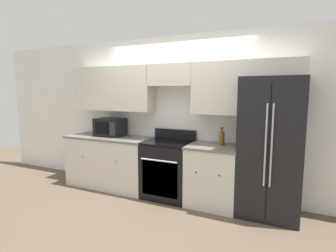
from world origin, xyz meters
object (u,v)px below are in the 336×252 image
object	(u,v)px
refrigerator	(270,147)
microwave	(110,127)
oven_range	(168,169)
bottle	(222,138)

from	to	relation	value
refrigerator	microwave	xyz separation A→B (m)	(-2.69, -0.01, 0.12)
oven_range	bottle	xyz separation A→B (m)	(0.83, 0.08, 0.55)
microwave	bottle	bearing A→B (deg)	0.48
oven_range	bottle	bearing A→B (deg)	5.50
oven_range	refrigerator	world-z (taller)	refrigerator
refrigerator	bottle	bearing A→B (deg)	179.34
oven_range	microwave	world-z (taller)	microwave
microwave	bottle	distance (m)	2.01
microwave	refrigerator	bearing A→B (deg)	0.19
oven_range	refrigerator	xyz separation A→B (m)	(1.51, 0.07, 0.48)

